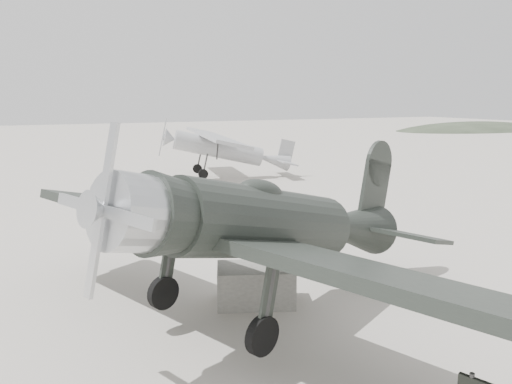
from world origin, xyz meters
The scene contains 5 objects.
ground centered at (0.00, 0.00, 0.00)m, with size 160.00×160.00×0.00m, color #A19A8F.
hill_northeast centered at (50.00, 40.00, 0.00)m, with size 32.00×16.00×5.20m, color #303A2A.
lowwing_monoplane centered at (-4.24, -2.93, 2.02)m, with size 8.75×11.64×3.82m.
highwing_monoplane centered at (1.52, 14.53, 1.89)m, with size 7.63×10.69×3.02m.
equipment_block centered at (-4.24, -2.00, 0.42)m, with size 1.70×1.06×0.85m, color #64625D.
Camera 1 is at (-8.69, -11.55, 4.54)m, focal length 35.00 mm.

